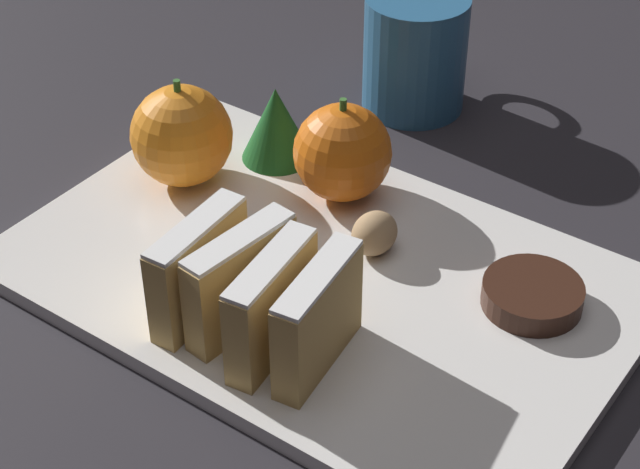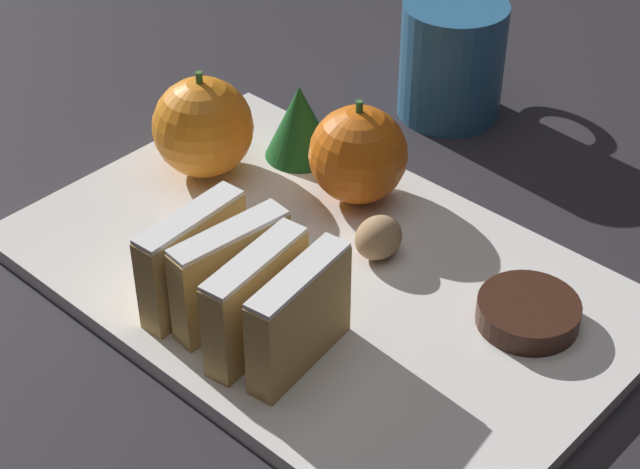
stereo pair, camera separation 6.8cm
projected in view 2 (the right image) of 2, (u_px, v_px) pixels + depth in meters
ground_plane at (320, 285)px, 0.71m from camera, size 6.00×6.00×0.00m
serving_platter at (320, 278)px, 0.70m from camera, size 0.26×0.40×0.01m
stollen_slice_front at (299, 318)px, 0.61m from camera, size 0.08×0.03×0.07m
stollen_slice_second at (257, 301)px, 0.62m from camera, size 0.08×0.03×0.07m
stollen_slice_third at (231, 275)px, 0.64m from camera, size 0.08×0.03×0.07m
stollen_slice_fourth at (193, 259)px, 0.65m from camera, size 0.08×0.02×0.07m
orange_near at (203, 127)px, 0.77m from camera, size 0.07×0.07×0.08m
orange_far at (358, 155)px, 0.74m from camera, size 0.07×0.07×0.08m
walnut at (378, 238)px, 0.70m from camera, size 0.04×0.03×0.03m
chocolate_cookie at (528, 312)px, 0.65m from camera, size 0.06×0.06×0.02m
evergreen_sprig at (300, 121)px, 0.79m from camera, size 0.05×0.05×0.06m
coffee_mug at (453, 59)px, 0.85m from camera, size 0.12×0.08×0.10m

